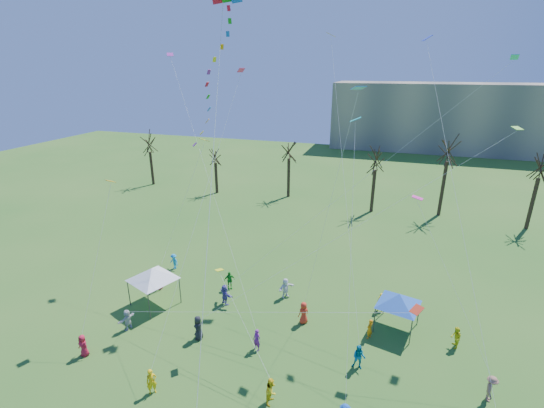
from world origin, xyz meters
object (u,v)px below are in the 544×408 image
(distant_building, at_px, (468,118))
(big_box_kite, at_px, (217,82))
(canopy_tent_white, at_px, (152,274))
(canopy_tent_blue, at_px, (399,299))

(distant_building, xyz_separation_m, big_box_kite, (-25.45, -76.20, 10.11))
(distant_building, relative_size, big_box_kite, 2.68)
(canopy_tent_white, relative_size, canopy_tent_blue, 1.07)
(big_box_kite, relative_size, canopy_tent_white, 5.43)
(canopy_tent_white, bearing_deg, big_box_kite, -15.67)
(distant_building, distance_m, big_box_kite, 80.97)
(distant_building, bearing_deg, big_box_kite, -108.47)
(distant_building, height_order, canopy_tent_white, distant_building)
(big_box_kite, relative_size, canopy_tent_blue, 5.82)
(canopy_tent_white, bearing_deg, canopy_tent_blue, 8.48)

